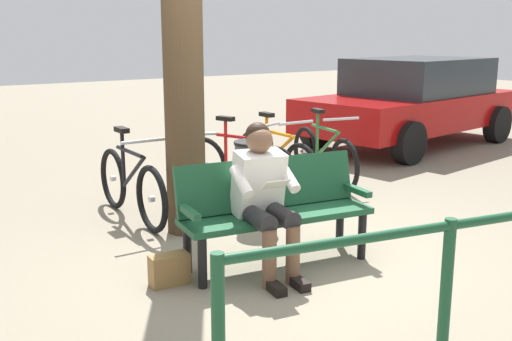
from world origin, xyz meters
TOP-DOWN VIEW (x-y plane):
  - ground_plane at (0.00, 0.00)m, footprint 40.00×40.00m
  - bench at (0.19, -0.09)m, footprint 1.66×0.76m
  - person_reading at (0.38, 0.04)m, footprint 0.54×0.81m
  - handbag at (1.12, -0.18)m, footprint 0.31×0.17m
  - tree_trunk at (0.36, -1.25)m, footprint 0.37×0.37m
  - litter_bin at (-0.36, -1.14)m, footprint 0.40×0.40m
  - bicycle_silver at (-2.02, -1.92)m, footprint 0.56×1.65m
  - bicycle_orange at (-1.31, -2.01)m, footprint 0.48×1.68m
  - bicycle_black at (-0.77, -2.01)m, footprint 0.67×1.61m
  - bicycle_blue at (-0.08, -1.95)m, footprint 0.73×1.58m
  - bicycle_purple at (0.63, -1.91)m, footprint 0.48×1.68m
  - railing_fence at (0.30, 1.71)m, footprint 2.81×0.69m
  - parked_car at (-5.13, -3.13)m, footprint 4.38×2.41m

SIDE VIEW (x-z plane):
  - ground_plane at x=0.00m, z-range 0.00..0.00m
  - handbag at x=1.12m, z-range 0.00..0.24m
  - bicycle_silver at x=-2.02m, z-range -0.11..0.83m
  - bicycle_orange at x=-1.31m, z-range -0.11..0.83m
  - bicycle_black at x=-0.77m, z-range -0.11..0.83m
  - bicycle_blue at x=-0.08m, z-range -0.11..0.83m
  - bicycle_purple at x=0.63m, z-range -0.11..0.83m
  - litter_bin at x=-0.36m, z-range 0.00..0.82m
  - bench at x=0.19m, z-range 0.07..0.94m
  - railing_fence at x=0.30m, z-range 0.16..1.01m
  - person_reading at x=0.38m, z-range 0.06..1.27m
  - parked_car at x=-5.13m, z-range 0.04..1.51m
  - tree_trunk at x=0.36m, z-range 0.00..4.09m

